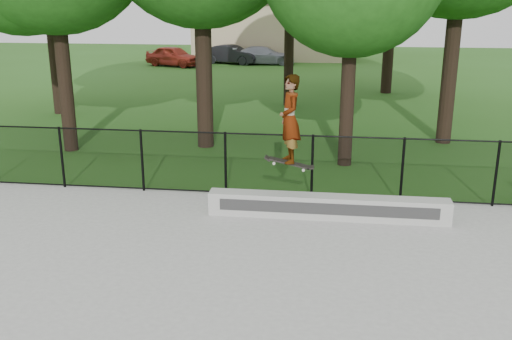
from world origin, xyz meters
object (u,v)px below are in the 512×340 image
object	(u,v)px
car_b	(231,54)
car_c	(264,55)
car_a	(174,56)
skater_airborne	(290,120)
grind_ledge	(327,207)

from	to	relation	value
car_b	car_c	size ratio (longest dim) A/B	0.93
car_a	skater_airborne	world-z (taller)	skater_airborne
car_b	skater_airborne	world-z (taller)	skater_airborne
car_c	skater_airborne	size ratio (longest dim) A/B	2.00
car_a	car_b	size ratio (longest dim) A/B	1.10
grind_ledge	skater_airborne	size ratio (longest dim) A/B	2.56
car_a	skater_airborne	size ratio (longest dim) A/B	2.05
car_a	car_b	world-z (taller)	car_a
car_b	grind_ledge	bearing A→B (deg)	-150.08
car_a	car_c	size ratio (longest dim) A/B	1.02
grind_ledge	car_c	world-z (taller)	car_c
car_c	skater_airborne	distance (m)	29.27
car_a	car_c	bearing A→B (deg)	-50.15
grind_ledge	car_b	bearing A→B (deg)	103.85
car_a	car_c	distance (m)	6.25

